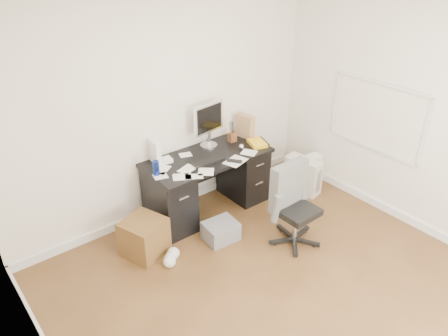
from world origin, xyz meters
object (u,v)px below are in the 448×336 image
at_px(desk, 208,182).
at_px(keyboard, 208,161).
at_px(pc_tower, 303,175).
at_px(wicker_basket, 144,237).
at_px(lcd_monitor, 208,125).
at_px(office_chair, 297,207).

relative_size(desk, keyboard, 3.93).
distance_m(pc_tower, wicker_basket, 2.27).
height_order(lcd_monitor, pc_tower, lcd_monitor).
bearing_deg(pc_tower, keyboard, 156.55).
xyz_separation_m(lcd_monitor, keyboard, (-0.25, -0.32, -0.27)).
bearing_deg(keyboard, wicker_basket, -169.79).
bearing_deg(pc_tower, wicker_basket, 164.25).
xyz_separation_m(lcd_monitor, wicker_basket, (-1.18, -0.43, -0.83)).
bearing_deg(office_chair, wicker_basket, 146.69).
xyz_separation_m(desk, pc_tower, (1.24, -0.41, -0.16)).
bearing_deg(wicker_basket, pc_tower, -4.72).
height_order(desk, lcd_monitor, lcd_monitor).
distance_m(keyboard, office_chair, 1.12).
relative_size(desk, wicker_basket, 3.70).
bearing_deg(desk, office_chair, -71.44).
height_order(keyboard, office_chair, office_chair).
xyz_separation_m(desk, lcd_monitor, (0.16, 0.20, 0.63)).
bearing_deg(pc_tower, desk, 150.53).
xyz_separation_m(office_chair, wicker_basket, (-1.39, 0.88, -0.26)).
bearing_deg(desk, wicker_basket, -167.48).
relative_size(office_chair, wicker_basket, 2.30).
distance_m(lcd_monitor, keyboard, 0.49).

